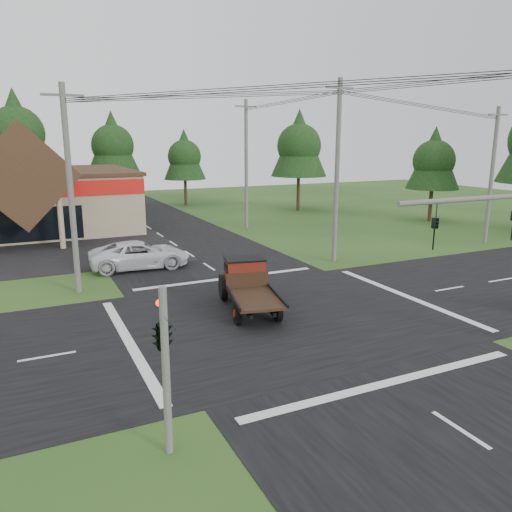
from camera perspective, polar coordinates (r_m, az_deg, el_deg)
ground at (r=22.73m, az=3.40°, el=-6.95°), size 120.00×120.00×0.00m
road_ns at (r=22.72m, az=3.40°, el=-6.93°), size 12.00×120.00×0.02m
road_ew at (r=22.72m, az=3.40°, el=-6.92°), size 120.00×12.00×0.02m
traffic_signal_corner at (r=12.46m, az=-10.71°, el=-7.17°), size 0.53×2.48×4.40m
utility_pole_nw at (r=26.89m, az=-20.45°, el=7.18°), size 2.00×0.30×10.50m
utility_pole_ne at (r=32.43m, az=9.24°, el=9.60°), size 2.00×0.30×11.50m
utility_pole_far at (r=42.00m, az=25.34°, el=8.40°), size 2.00×0.30×10.20m
utility_pole_n at (r=44.67m, az=-1.13°, el=10.50°), size 2.00×0.30×11.20m
tree_row_c at (r=59.68m, az=-25.73°, el=12.77°), size 7.28×7.28×13.13m
tree_row_d at (r=61.55m, az=-16.09°, el=12.25°), size 6.16×6.16×11.11m
tree_row_e at (r=61.50m, az=-8.18°, el=11.37°), size 5.04×5.04×9.09m
tree_side_ne at (r=56.33m, az=4.95°, el=12.67°), size 6.16×6.16×11.11m
tree_side_e_near at (r=51.66m, az=19.68°, el=10.44°), size 5.04×5.04×9.09m
antique_flatbed_truck at (r=23.11m, az=-0.73°, el=-3.56°), size 3.24×5.86×2.31m
white_pickup at (r=31.75m, az=-13.14°, el=0.14°), size 6.25×3.22×1.69m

